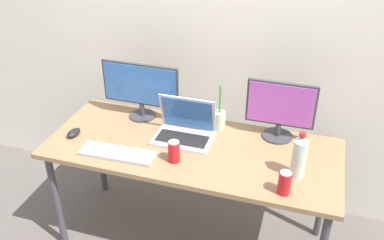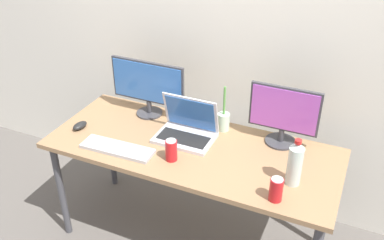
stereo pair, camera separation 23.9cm
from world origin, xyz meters
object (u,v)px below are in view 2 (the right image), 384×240
object	(u,v)px
keyboard_main	(117,148)
water_bottle	(295,164)
mouse_by_keyboard	(80,126)
soda_can_by_laptop	(171,150)
soda_can_near_keyboard	(276,189)
bamboo_vase	(224,121)
monitor_left	(148,85)
work_desk	(192,156)
laptop_silver	(187,128)
monitor_center	(284,114)

from	to	relation	value
keyboard_main	water_bottle	world-z (taller)	water_bottle
mouse_by_keyboard	soda_can_by_laptop	size ratio (longest dim) A/B	0.83
water_bottle	soda_can_near_keyboard	distance (m)	0.18
soda_can_by_laptop	bamboo_vase	size ratio (longest dim) A/B	0.43
water_bottle	soda_can_near_keyboard	world-z (taller)	water_bottle
monitor_left	bamboo_vase	bearing A→B (deg)	1.83
monitor_left	water_bottle	xyz separation A→B (m)	(1.02, -0.33, -0.09)
monitor_left	bamboo_vase	size ratio (longest dim) A/B	1.70
soda_can_near_keyboard	bamboo_vase	size ratio (longest dim) A/B	0.43
work_desk	soda_can_by_laptop	xyz separation A→B (m)	(-0.05, -0.16, 0.13)
soda_can_near_keyboard	laptop_silver	bearing A→B (deg)	151.84
soda_can_near_keyboard	monitor_center	bearing A→B (deg)	101.08
monitor_center	water_bottle	xyz separation A→B (m)	(0.15, -0.34, -0.07)
work_desk	bamboo_vase	size ratio (longest dim) A/B	5.79
work_desk	soda_can_by_laptop	size ratio (longest dim) A/B	13.50
soda_can_by_laptop	water_bottle	bearing A→B (deg)	6.11
work_desk	mouse_by_keyboard	xyz separation A→B (m)	(-0.72, -0.10, 0.08)
monitor_left	laptop_silver	size ratio (longest dim) A/B	1.46
bamboo_vase	keyboard_main	bearing A→B (deg)	-136.31
water_bottle	bamboo_vase	bearing A→B (deg)	145.98
keyboard_main	bamboo_vase	world-z (taller)	bamboo_vase
keyboard_main	soda_can_by_laptop	world-z (taller)	soda_can_by_laptop
water_bottle	bamboo_vase	distance (m)	0.61
water_bottle	soda_can_near_keyboard	size ratio (longest dim) A/B	2.10
keyboard_main	bamboo_vase	xyz separation A→B (m)	(0.48, 0.46, 0.05)
laptop_silver	keyboard_main	xyz separation A→B (m)	(-0.31, -0.29, -0.05)
water_bottle	keyboard_main	bearing A→B (deg)	-173.36
work_desk	keyboard_main	distance (m)	0.44
laptop_silver	soda_can_near_keyboard	world-z (taller)	laptop_silver
monitor_center	keyboard_main	bearing A→B (deg)	-151.26
soda_can_near_keyboard	soda_can_by_laptop	size ratio (longest dim) A/B	1.00
work_desk	laptop_silver	xyz separation A→B (m)	(-0.07, 0.08, 0.12)
work_desk	keyboard_main	size ratio (longest dim) A/B	3.94
laptop_silver	mouse_by_keyboard	size ratio (longest dim) A/B	3.27
laptop_silver	mouse_by_keyboard	world-z (taller)	laptop_silver
laptop_silver	soda_can_by_laptop	xyz separation A→B (m)	(0.02, -0.25, 0.00)
monitor_left	mouse_by_keyboard	world-z (taller)	monitor_left
monitor_center	mouse_by_keyboard	world-z (taller)	monitor_center
keyboard_main	water_bottle	size ratio (longest dim) A/B	1.63
keyboard_main	soda_can_by_laptop	size ratio (longest dim) A/B	3.42
work_desk	monitor_center	bearing A→B (deg)	28.83
monitor_center	soda_can_by_laptop	bearing A→B (deg)	-140.97
soda_can_near_keyboard	soda_can_by_laptop	world-z (taller)	same
water_bottle	monitor_center	bearing A→B (deg)	113.19
monitor_center	laptop_silver	xyz separation A→B (m)	(-0.53, -0.17, -0.14)
monitor_left	bamboo_vase	world-z (taller)	monitor_left
work_desk	keyboard_main	bearing A→B (deg)	-151.37
monitor_left	soda_can_near_keyboard	world-z (taller)	monitor_left
monitor_center	bamboo_vase	bearing A→B (deg)	-179.61
mouse_by_keyboard	keyboard_main	bearing A→B (deg)	-9.24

